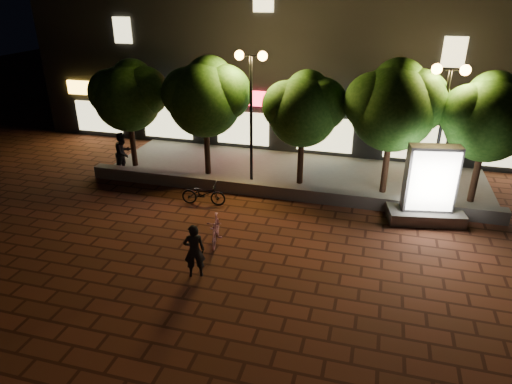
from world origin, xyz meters
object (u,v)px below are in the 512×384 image
(tree_far_right, at_px, (490,115))
(pedestrian, at_px, (123,153))
(rider, at_px, (194,251))
(street_lamp_left, at_px, (251,84))
(scooter_parked, at_px, (204,194))
(tree_mid, at_px, (304,107))
(ad_kiosk, at_px, (429,191))
(tree_right, at_px, (395,103))
(tree_far_left, at_px, (129,94))
(scooter_pink, at_px, (216,230))
(tree_left, at_px, (206,95))
(street_lamp_right, at_px, (446,99))

(tree_far_right, relative_size, pedestrian, 2.66)
(rider, bearing_deg, street_lamp_left, -109.08)
(tree_far_right, relative_size, scooter_parked, 2.88)
(street_lamp_left, distance_m, pedestrian, 6.30)
(scooter_parked, bearing_deg, tree_mid, -55.20)
(tree_far_right, distance_m, ad_kiosk, 3.51)
(tree_far_right, bearing_deg, tree_right, 180.00)
(tree_far_left, height_order, scooter_parked, tree_far_left)
(rider, bearing_deg, tree_far_left, -72.96)
(street_lamp_left, bearing_deg, tree_far_left, 177.24)
(tree_mid, height_order, scooter_parked, tree_mid)
(tree_mid, distance_m, pedestrian, 7.90)
(rider, xyz_separation_m, pedestrian, (-5.80, 6.20, 0.17))
(street_lamp_left, bearing_deg, scooter_pink, -86.97)
(rider, bearing_deg, tree_right, -146.89)
(tree_far_right, xyz_separation_m, rider, (-8.22, -7.16, -2.56))
(tree_left, bearing_deg, scooter_parked, -73.60)
(street_lamp_left, height_order, rider, street_lamp_left)
(tree_left, bearing_deg, street_lamp_left, -7.70)
(tree_left, bearing_deg, scooter_pink, -67.33)
(street_lamp_right, xyz_separation_m, scooter_parked, (-8.11, -2.58, -3.46))
(tree_left, distance_m, tree_mid, 4.00)
(tree_far_left, distance_m, street_lamp_left, 5.50)
(tree_mid, distance_m, scooter_pink, 6.23)
(tree_far_left, xyz_separation_m, street_lamp_left, (5.45, -0.26, 0.74))
(tree_mid, relative_size, tree_far_right, 0.95)
(tree_right, relative_size, ad_kiosk, 1.86)
(tree_right, height_order, street_lamp_right, tree_right)
(tree_far_right, bearing_deg, street_lamp_left, -178.24)
(tree_far_left, distance_m, tree_right, 10.81)
(tree_left, distance_m, rider, 7.97)
(tree_mid, bearing_deg, tree_left, 180.00)
(ad_kiosk, relative_size, rider, 1.69)
(rider, bearing_deg, tree_left, -94.21)
(street_lamp_right, relative_size, rider, 3.09)
(street_lamp_right, height_order, scooter_pink, street_lamp_right)
(tree_mid, xyz_separation_m, tree_right, (3.31, 0.00, 0.35))
(pedestrian, bearing_deg, street_lamp_right, -76.82)
(rider, relative_size, scooter_parked, 0.98)
(tree_right, xyz_separation_m, scooter_pink, (-5.09, -5.29, -3.12))
(tree_right, relative_size, scooter_parked, 3.06)
(pedestrian, bearing_deg, tree_far_left, 9.21)
(tree_right, bearing_deg, pedestrian, -174.91)
(tree_far_left, relative_size, tree_far_right, 0.97)
(scooter_pink, height_order, pedestrian, pedestrian)
(street_lamp_right, height_order, scooter_parked, street_lamp_right)
(tree_right, distance_m, rider, 9.17)
(tree_far_right, bearing_deg, tree_mid, -180.00)
(tree_right, distance_m, pedestrian, 11.16)
(tree_far_left, bearing_deg, rider, -51.08)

